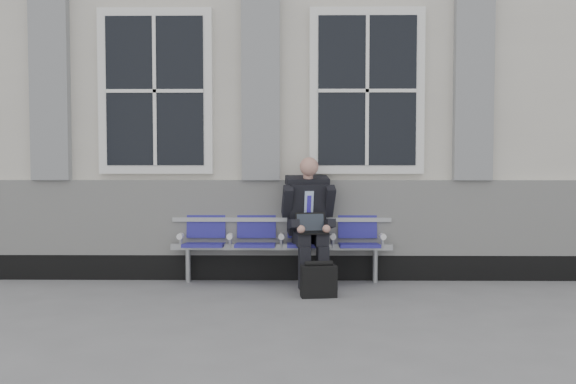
{
  "coord_description": "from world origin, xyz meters",
  "views": [
    {
      "loc": [
        -0.48,
        -6.17,
        1.46
      ],
      "look_at": [
        -0.57,
        0.9,
        1.09
      ],
      "focal_mm": 40.0,
      "sensor_mm": 36.0,
      "label": 1
    }
  ],
  "objects": [
    {
      "name": "briefcase",
      "position": [
        -0.25,
        0.5,
        0.18
      ],
      "size": [
        0.39,
        0.21,
        0.38
      ],
      "color": "black",
      "rests_on": "ground"
    },
    {
      "name": "station_building",
      "position": [
        -0.02,
        3.47,
        2.22
      ],
      "size": [
        14.4,
        4.4,
        4.49
      ],
      "color": "beige",
      "rests_on": "ground"
    },
    {
      "name": "bench",
      "position": [
        -0.65,
        1.32,
        0.55
      ],
      "size": [
        2.6,
        0.47,
        0.91
      ],
      "color": "#9EA0A3",
      "rests_on": "ground"
    },
    {
      "name": "businessman",
      "position": [
        -0.34,
        1.19,
        0.79
      ],
      "size": [
        0.64,
        0.85,
        1.47
      ],
      "color": "black",
      "rests_on": "ground"
    },
    {
      "name": "ground",
      "position": [
        0.0,
        0.0,
        0.0
      ],
      "size": [
        70.0,
        70.0,
        0.0
      ],
      "primitive_type": "plane",
      "color": "slate",
      "rests_on": "ground"
    }
  ]
}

